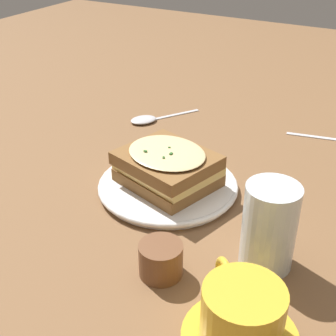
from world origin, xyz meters
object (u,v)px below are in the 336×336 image
at_px(teacup_with_saucer, 242,315).
at_px(water_glass, 269,227).
at_px(dinner_plate, 168,186).
at_px(condiment_pot, 161,259).
at_px(spoon, 148,119).
at_px(sandwich, 168,167).

relative_size(teacup_with_saucer, water_glass, 1.10).
distance_m(dinner_plate, condiment_pot, 0.19).
bearing_deg(water_glass, spoon, 49.98).
bearing_deg(spoon, sandwich, 161.39).
relative_size(dinner_plate, water_glass, 1.93).
xyz_separation_m(water_glass, spoon, (0.31, 0.36, -0.05)).
height_order(dinner_plate, spoon, dinner_plate).
distance_m(water_glass, spoon, 0.48).
distance_m(teacup_with_saucer, spoon, 0.58).
height_order(teacup_with_saucer, water_glass, water_glass).
bearing_deg(water_glass, condiment_pot, 127.14).
relative_size(sandwich, condiment_pot, 3.05).
xyz_separation_m(dinner_plate, teacup_with_saucer, (-0.22, -0.21, 0.02)).
distance_m(teacup_with_saucer, water_glass, 0.13).
xyz_separation_m(dinner_plate, spoon, (0.21, 0.17, -0.00)).
bearing_deg(sandwich, water_glass, -114.51).
bearing_deg(spoon, teacup_with_saucer, 164.64).
relative_size(sandwich, teacup_with_saucer, 1.32).
bearing_deg(condiment_pot, spoon, 33.43).
bearing_deg(teacup_with_saucer, water_glass, -36.01).
bearing_deg(sandwich, dinner_plate, 12.28).
distance_m(teacup_with_saucer, condiment_pot, 0.13).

